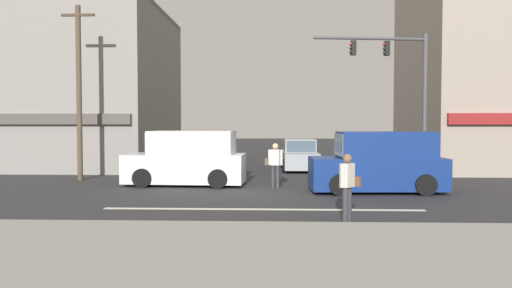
% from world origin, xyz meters
% --- Properties ---
extents(ground_plane, '(120.00, 120.00, 0.00)m').
position_xyz_m(ground_plane, '(0.00, 0.00, 0.00)').
color(ground_plane, '#2B2B2D').
extents(lane_marking_stripe, '(9.00, 0.24, 0.01)m').
position_xyz_m(lane_marking_stripe, '(0.00, -3.50, 0.00)').
color(lane_marking_stripe, silver).
rests_on(lane_marking_stripe, ground).
extents(sidewalk_curb, '(40.00, 5.00, 0.16)m').
position_xyz_m(sidewalk_curb, '(0.00, -8.50, 0.08)').
color(sidewalk_curb, gray).
rests_on(sidewalk_curb, ground).
extents(building_left_block, '(11.96, 10.82, 8.80)m').
position_xyz_m(building_left_block, '(-11.98, 10.75, 4.40)').
color(building_left_block, gray).
rests_on(building_left_block, ground).
extents(utility_pole_near_left, '(1.40, 0.22, 7.31)m').
position_xyz_m(utility_pole_near_left, '(-7.88, 3.30, 3.80)').
color(utility_pole_near_left, brown).
rests_on(utility_pole_near_left, ground).
extents(traffic_light_mast, '(4.86, 0.75, 6.20)m').
position_xyz_m(traffic_light_mast, '(5.72, 4.00, 4.18)').
color(traffic_light_mast, '#47474C').
rests_on(traffic_light_mast, ground).
extents(sedan_parked_curbside, '(1.95, 4.14, 1.58)m').
position_xyz_m(sedan_parked_curbside, '(1.61, 8.30, 0.71)').
color(sedan_parked_curbside, '#999EA3').
rests_on(sedan_parked_curbside, ground).
extents(van_crossing_rightbound, '(4.67, 2.19, 2.11)m').
position_xyz_m(van_crossing_rightbound, '(-3.07, 1.84, 1.01)').
color(van_crossing_rightbound, silver).
rests_on(van_crossing_rightbound, ground).
extents(van_approaching_near, '(4.67, 2.17, 2.11)m').
position_xyz_m(van_approaching_near, '(3.98, 0.17, 1.01)').
color(van_approaching_near, navy).
rests_on(van_approaching_near, ground).
extents(pedestrian_foreground_with_bag, '(0.57, 0.60, 1.67)m').
position_xyz_m(pedestrian_foreground_with_bag, '(2.11, -5.20, 0.95)').
color(pedestrian_foreground_with_bag, '#333338').
rests_on(pedestrian_foreground_with_bag, ground).
extents(pedestrian_mid_crossing, '(0.66, 0.48, 1.67)m').
position_xyz_m(pedestrian_mid_crossing, '(0.33, 0.98, 0.95)').
color(pedestrian_mid_crossing, '#333338').
rests_on(pedestrian_mid_crossing, ground).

